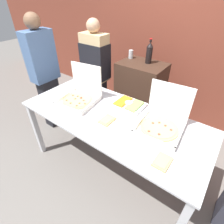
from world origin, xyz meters
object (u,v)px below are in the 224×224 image
(veggie_tray, at_px, (129,105))
(person_server_vest, at_px, (96,70))
(paper_plate_front_left, at_px, (162,162))
(soda_bottle, at_px, (149,53))
(pizza_box_near_left, at_px, (80,95))
(pizza_box_far_left, at_px, (162,122))
(person_guest_cap, at_px, (45,74))
(soda_can_silver, at_px, (131,54))
(paper_plate_front_center, at_px, (107,120))

(veggie_tray, height_order, person_server_vest, person_server_vest)
(paper_plate_front_left, distance_m, veggie_tray, 0.84)
(soda_bottle, height_order, person_server_vest, person_server_vest)
(veggie_tray, bearing_deg, person_server_vest, 153.79)
(pizza_box_near_left, distance_m, person_server_vest, 0.78)
(pizza_box_far_left, bearing_deg, person_guest_cap, 174.21)
(pizza_box_near_left, bearing_deg, person_server_vest, 108.23)
(soda_bottle, bearing_deg, person_server_vest, -153.37)
(soda_bottle, distance_m, person_server_vest, 0.85)
(person_guest_cap, bearing_deg, pizza_box_near_left, 81.00)
(soda_bottle, bearing_deg, soda_can_silver, 175.51)
(paper_plate_front_left, bearing_deg, soda_bottle, 122.47)
(paper_plate_front_left, relative_size, paper_plate_front_center, 1.05)
(pizza_box_far_left, bearing_deg, veggie_tray, 159.02)
(paper_plate_front_center, distance_m, soda_bottle, 1.24)
(paper_plate_front_left, height_order, soda_can_silver, soda_can_silver)
(soda_can_silver, xyz_separation_m, person_guest_cap, (-0.94, -0.93, -0.25))
(soda_can_silver, bearing_deg, paper_plate_front_left, -49.47)
(paper_plate_front_left, distance_m, paper_plate_front_center, 0.70)
(pizza_box_near_left, relative_size, person_server_vest, 0.29)
(soda_can_silver, relative_size, person_server_vest, 0.07)
(veggie_tray, xyz_separation_m, person_server_vest, (-0.89, 0.44, 0.06))
(soda_bottle, xyz_separation_m, person_server_vest, (-0.71, -0.35, -0.31))
(pizza_box_near_left, height_order, person_server_vest, person_server_vest)
(pizza_box_near_left, height_order, pizza_box_far_left, same)
(veggie_tray, bearing_deg, pizza_box_near_left, -154.72)
(person_server_vest, bearing_deg, pizza_box_far_left, 157.19)
(paper_plate_front_center, xyz_separation_m, soda_can_silver, (-0.48, 1.20, 0.30))
(paper_plate_front_left, distance_m, soda_bottle, 1.62)
(pizza_box_far_left, bearing_deg, paper_plate_front_left, -69.87)
(soda_can_silver, height_order, person_guest_cap, person_guest_cap)
(pizza_box_near_left, height_order, soda_bottle, soda_bottle)
(paper_plate_front_center, relative_size, person_guest_cap, 0.12)
(pizza_box_near_left, height_order, person_guest_cap, person_guest_cap)
(person_server_vest, bearing_deg, pizza_box_near_left, 117.23)
(pizza_box_far_left, xyz_separation_m, soda_bottle, (-0.65, 0.93, 0.32))
(veggie_tray, bearing_deg, paper_plate_front_center, -93.60)
(pizza_box_far_left, bearing_deg, paper_plate_front_center, -158.56)
(pizza_box_far_left, distance_m, soda_bottle, 1.18)
(paper_plate_front_center, xyz_separation_m, person_server_vest, (-0.87, 0.82, 0.07))
(paper_plate_front_center, distance_m, soda_can_silver, 1.32)
(soda_can_silver, bearing_deg, pizza_box_near_left, -92.03)
(pizza_box_near_left, distance_m, veggie_tray, 0.60)
(veggie_tray, xyz_separation_m, soda_can_silver, (-0.50, 0.82, 0.29))
(pizza_box_far_left, relative_size, soda_can_silver, 3.75)
(soda_bottle, bearing_deg, pizza_box_far_left, -54.74)
(paper_plate_front_center, relative_size, soda_bottle, 0.62)
(pizza_box_near_left, relative_size, paper_plate_front_left, 2.22)
(pizza_box_near_left, distance_m, person_guest_cap, 0.91)
(pizza_box_near_left, distance_m, pizza_box_far_left, 1.01)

